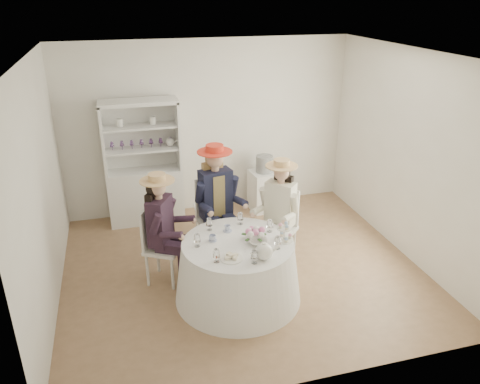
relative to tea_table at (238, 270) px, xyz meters
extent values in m
plane|color=brown|center=(0.21, 0.57, -0.36)|extent=(4.50, 4.50, 0.00)
plane|color=white|center=(0.21, 0.57, 2.34)|extent=(4.50, 4.50, 0.00)
plane|color=silver|center=(0.21, 2.57, 0.99)|extent=(4.50, 0.00, 4.50)
plane|color=silver|center=(0.21, -1.43, 0.99)|extent=(4.50, 0.00, 4.50)
plane|color=silver|center=(-2.04, 0.57, 0.99)|extent=(0.00, 4.50, 4.50)
plane|color=silver|center=(2.46, 0.57, 0.99)|extent=(0.00, 4.50, 4.50)
cone|color=white|center=(0.00, 0.00, -0.01)|extent=(1.47, 1.47, 0.71)
cylinder|color=white|center=(0.00, 0.00, 0.36)|extent=(1.27, 1.27, 0.02)
cube|color=silver|center=(-0.85, 2.32, 0.06)|extent=(1.20, 0.83, 0.84)
cube|color=silver|center=(-0.85, 2.50, 0.99)|extent=(1.05, 0.47, 1.03)
cube|color=silver|center=(-0.85, 2.32, 1.51)|extent=(1.20, 0.83, 0.06)
cube|color=silver|center=(-1.39, 2.32, 0.99)|extent=(0.20, 0.40, 1.03)
cube|color=silver|center=(-0.31, 2.32, 0.99)|extent=(0.20, 0.40, 1.03)
cube|color=silver|center=(-0.85, 2.32, 0.81)|extent=(1.11, 0.75, 0.03)
cube|color=silver|center=(-0.85, 2.32, 1.15)|extent=(1.11, 0.75, 0.03)
sphere|color=white|center=(-0.43, 2.32, 0.88)|extent=(0.13, 0.13, 0.13)
cube|color=silver|center=(1.03, 2.21, -0.03)|extent=(0.46, 0.46, 0.66)
cylinder|color=black|center=(1.03, 2.21, 0.43)|extent=(0.34, 0.34, 0.27)
cube|color=silver|center=(-0.78, 0.57, 0.09)|extent=(0.55, 0.55, 0.04)
cylinder|color=silver|center=(-0.72, 0.35, -0.14)|extent=(0.04, 0.04, 0.44)
cylinder|color=silver|center=(-0.56, 0.63, -0.14)|extent=(0.04, 0.04, 0.44)
cylinder|color=silver|center=(-1.00, 0.51, -0.14)|extent=(0.04, 0.04, 0.44)
cylinder|color=silver|center=(-0.84, 0.79, -0.14)|extent=(0.04, 0.04, 0.44)
cube|color=silver|center=(-0.94, 0.66, 0.36)|extent=(0.21, 0.35, 0.51)
cube|color=black|center=(-0.80, 0.58, 0.47)|extent=(0.35, 0.42, 0.59)
cube|color=black|center=(-0.72, 0.43, 0.17)|extent=(0.36, 0.28, 0.12)
cylinder|color=black|center=(-0.60, 0.36, -0.13)|extent=(0.10, 0.10, 0.46)
cylinder|color=black|center=(-0.86, 0.38, 0.54)|extent=(0.20, 0.16, 0.28)
cube|color=black|center=(-0.63, 0.59, 0.17)|extent=(0.36, 0.28, 0.12)
cylinder|color=black|center=(-0.51, 0.52, -0.13)|extent=(0.10, 0.10, 0.46)
cylinder|color=black|center=(-0.66, 0.74, 0.54)|extent=(0.20, 0.16, 0.28)
cylinder|color=#D8A889|center=(-0.80, 0.58, 0.78)|extent=(0.09, 0.09, 0.08)
sphere|color=#D8A889|center=(-0.80, 0.58, 0.89)|extent=(0.19, 0.19, 0.19)
sphere|color=black|center=(-0.84, 0.60, 0.88)|extent=(0.19, 0.19, 0.19)
cube|color=black|center=(-0.87, 0.62, 0.64)|extent=(0.19, 0.25, 0.38)
cylinder|color=tan|center=(-0.80, 0.58, 0.98)|extent=(0.40, 0.40, 0.01)
cylinder|color=tan|center=(-0.80, 0.58, 1.02)|extent=(0.20, 0.20, 0.08)
cube|color=silver|center=(-0.03, 0.97, 0.14)|extent=(0.53, 0.53, 0.04)
cylinder|color=silver|center=(-0.17, 0.76, -0.12)|extent=(0.04, 0.04, 0.49)
cylinder|color=silver|center=(0.18, 0.82, -0.12)|extent=(0.04, 0.04, 0.49)
cylinder|color=silver|center=(-0.24, 1.11, -0.12)|extent=(0.04, 0.04, 0.49)
cylinder|color=silver|center=(0.11, 1.18, -0.12)|extent=(0.04, 0.04, 0.49)
cube|color=silver|center=(-0.07, 1.16, 0.44)|extent=(0.42, 0.12, 0.56)
cube|color=#1A1D35|center=(-0.03, 0.99, 0.55)|extent=(0.44, 0.30, 0.65)
cube|color=tan|center=(-0.03, 0.99, 0.55)|extent=(0.20, 0.27, 0.56)
cube|color=#1A1D35|center=(-0.10, 0.81, 0.23)|extent=(0.22, 0.40, 0.13)
cylinder|color=#1A1D35|center=(-0.07, 0.66, -0.11)|extent=(0.11, 0.11, 0.51)
cylinder|color=#1A1D35|center=(-0.25, 0.90, 0.63)|extent=(0.14, 0.21, 0.31)
cube|color=#1A1D35|center=(0.10, 0.85, 0.23)|extent=(0.22, 0.40, 0.13)
cylinder|color=#1A1D35|center=(0.13, 0.70, -0.11)|extent=(0.11, 0.11, 0.51)
cylinder|color=#1A1D35|center=(0.20, 0.99, 0.63)|extent=(0.14, 0.21, 0.31)
cylinder|color=#D8A889|center=(-0.03, 0.99, 0.90)|extent=(0.10, 0.10, 0.09)
sphere|color=#D8A889|center=(-0.03, 0.99, 1.03)|extent=(0.21, 0.21, 0.21)
sphere|color=tan|center=(-0.04, 1.04, 1.01)|extent=(0.21, 0.21, 0.21)
cube|color=tan|center=(-0.05, 1.08, 0.75)|extent=(0.28, 0.14, 0.43)
cylinder|color=red|center=(-0.03, 0.99, 1.13)|extent=(0.45, 0.45, 0.01)
cylinder|color=red|center=(-0.03, 0.99, 1.17)|extent=(0.22, 0.22, 0.09)
cube|color=silver|center=(0.72, 0.64, 0.09)|extent=(0.57, 0.57, 0.04)
cylinder|color=silver|center=(0.49, 0.64, -0.14)|extent=(0.04, 0.04, 0.45)
cylinder|color=silver|center=(0.72, 0.41, -0.14)|extent=(0.04, 0.04, 0.45)
cylinder|color=silver|center=(0.72, 0.87, -0.14)|extent=(0.04, 0.04, 0.45)
cylinder|color=silver|center=(0.95, 0.64, -0.14)|extent=(0.04, 0.04, 0.45)
cube|color=silver|center=(0.85, 0.77, 0.37)|extent=(0.29, 0.29, 0.51)
cube|color=silver|center=(0.74, 0.65, 0.47)|extent=(0.40, 0.40, 0.59)
cube|color=silver|center=(0.57, 0.62, 0.17)|extent=(0.34, 0.34, 0.12)
cylinder|color=silver|center=(0.47, 0.52, -0.13)|extent=(0.10, 0.10, 0.47)
cylinder|color=silver|center=(0.56, 0.77, 0.54)|extent=(0.19, 0.19, 0.28)
cube|color=silver|center=(0.70, 0.49, 0.17)|extent=(0.34, 0.34, 0.12)
cylinder|color=silver|center=(0.60, 0.39, -0.13)|extent=(0.10, 0.10, 0.47)
cylinder|color=silver|center=(0.86, 0.48, 0.54)|extent=(0.19, 0.19, 0.28)
cylinder|color=#D8A889|center=(0.74, 0.65, 0.78)|extent=(0.09, 0.09, 0.08)
sphere|color=#D8A889|center=(0.74, 0.65, 0.89)|extent=(0.19, 0.19, 0.19)
sphere|color=black|center=(0.77, 0.69, 0.88)|extent=(0.19, 0.19, 0.19)
cube|color=black|center=(0.80, 0.71, 0.64)|extent=(0.23, 0.23, 0.38)
cylinder|color=tan|center=(0.74, 0.65, 0.98)|extent=(0.40, 0.40, 0.01)
cylinder|color=tan|center=(0.74, 0.65, 1.02)|extent=(0.20, 0.20, 0.08)
cube|color=silver|center=(-0.02, 1.55, 0.08)|extent=(0.40, 0.40, 0.04)
cylinder|color=silver|center=(0.14, 1.70, -0.15)|extent=(0.04, 0.04, 0.43)
cylinder|color=silver|center=(-0.17, 1.71, -0.15)|extent=(0.04, 0.04, 0.43)
cylinder|color=silver|center=(0.13, 1.39, -0.15)|extent=(0.04, 0.04, 0.43)
cylinder|color=silver|center=(-0.18, 1.40, -0.15)|extent=(0.04, 0.04, 0.43)
cube|color=silver|center=(-0.02, 1.37, 0.34)|extent=(0.37, 0.04, 0.49)
imported|color=white|center=(-0.26, 0.11, 0.40)|extent=(0.08, 0.08, 0.07)
imported|color=white|center=(-0.05, 0.29, 0.40)|extent=(0.10, 0.10, 0.07)
imported|color=white|center=(0.28, 0.07, 0.40)|extent=(0.09, 0.09, 0.07)
imported|color=white|center=(0.21, -0.10, 0.39)|extent=(0.25, 0.25, 0.05)
sphere|color=pink|center=(0.26, 0.01, 0.46)|extent=(0.08, 0.08, 0.08)
sphere|color=white|center=(0.24, 0.06, 0.46)|extent=(0.08, 0.08, 0.08)
sphere|color=pink|center=(0.19, 0.08, 0.46)|extent=(0.08, 0.08, 0.08)
sphere|color=white|center=(0.15, 0.06, 0.46)|extent=(0.08, 0.08, 0.08)
sphere|color=pink|center=(0.13, 0.01, 0.46)|extent=(0.08, 0.08, 0.08)
sphere|color=white|center=(0.15, -0.03, 0.46)|extent=(0.08, 0.08, 0.08)
sphere|color=pink|center=(0.19, -0.05, 0.46)|extent=(0.08, 0.08, 0.08)
sphere|color=white|center=(0.24, -0.03, 0.46)|extent=(0.08, 0.08, 0.08)
sphere|color=white|center=(0.18, -0.40, 0.45)|extent=(0.19, 0.19, 0.19)
cylinder|color=white|center=(0.30, -0.40, 0.46)|extent=(0.11, 0.03, 0.09)
cylinder|color=white|center=(0.18, -0.40, 0.55)|extent=(0.04, 0.04, 0.02)
cylinder|color=white|center=(-0.15, -0.31, 0.37)|extent=(0.24, 0.24, 0.01)
cube|color=beige|center=(-0.20, -0.33, 0.40)|extent=(0.06, 0.04, 0.03)
cube|color=beige|center=(-0.15, -0.31, 0.41)|extent=(0.06, 0.05, 0.03)
cube|color=beige|center=(-0.11, -0.29, 0.40)|extent=(0.07, 0.06, 0.03)
cube|color=beige|center=(-0.17, -0.28, 0.41)|extent=(0.07, 0.07, 0.03)
cube|color=beige|center=(-0.13, -0.35, 0.40)|extent=(0.06, 0.07, 0.03)
cylinder|color=white|center=(0.52, -0.07, 0.37)|extent=(0.22, 0.22, 0.01)
cylinder|color=white|center=(0.52, -0.07, 0.44)|extent=(0.02, 0.02, 0.15)
cylinder|color=white|center=(0.52, -0.07, 0.51)|extent=(0.16, 0.16, 0.01)
camera|label=1|loc=(-1.19, -4.43, 2.99)|focal=35.00mm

